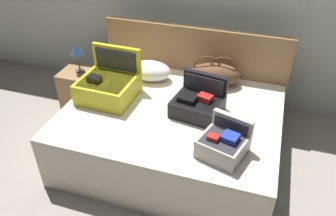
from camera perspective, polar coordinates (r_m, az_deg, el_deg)
The scene contains 10 objects.
ground_plane at distance 3.20m, azimuth -1.62°, elevation -12.45°, with size 12.00×12.00×0.00m, color gray.
bed at distance 3.28m, azimuth 0.61°, elevation -4.29°, with size 1.95×1.52×0.55m, color beige.
headboard at distance 3.79m, azimuth 4.29°, elevation 5.99°, with size 1.99×0.08×1.05m, color olive.
hard_case_large at distance 3.28m, azimuth -9.95°, elevation 3.76°, with size 0.51×0.50×0.44m.
hard_case_medium at distance 3.04m, azimuth 5.06°, elevation 0.82°, with size 0.47×0.43×0.33m.
hard_case_small at distance 2.63m, azimuth 9.27°, elevation -5.89°, with size 0.41×0.40×0.28m.
duffel_bag at distance 3.47m, azimuth 7.76°, elevation 5.62°, with size 0.56×0.38×0.32m.
pillow_near_headboard at distance 3.55m, azimuth -2.98°, elevation 6.25°, with size 0.43×0.27×0.20m, color white.
nightstand at distance 4.14m, azimuth -14.02°, elevation 3.08°, with size 0.44×0.40×0.47m, color olive.
table_lamp at distance 3.91m, azimuth -15.06°, elevation 9.35°, with size 0.15×0.15×0.35m.
Camera 1 is at (0.75, -2.03, 2.35)m, focal length 36.38 mm.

